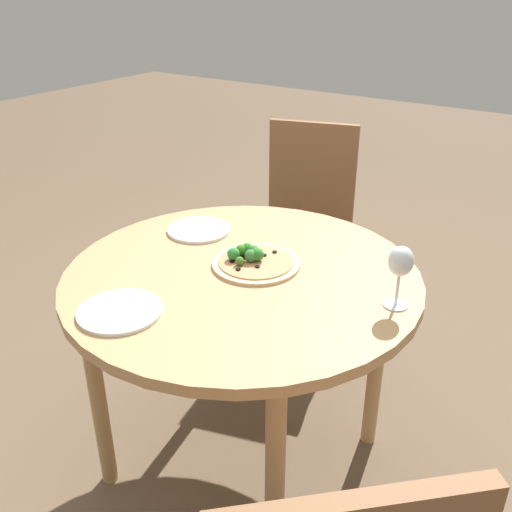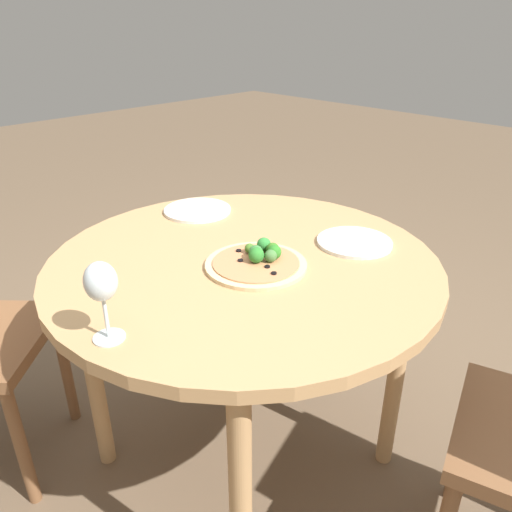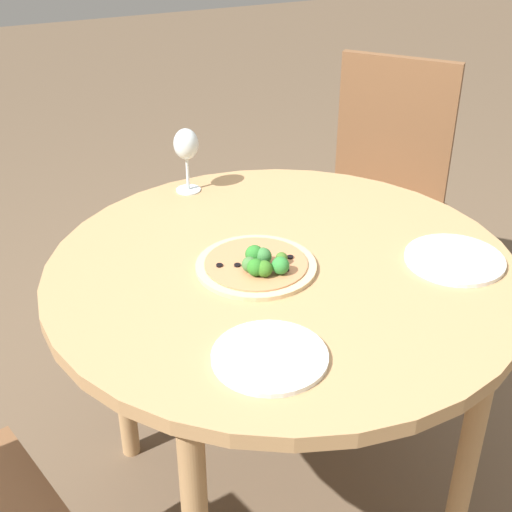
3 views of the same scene
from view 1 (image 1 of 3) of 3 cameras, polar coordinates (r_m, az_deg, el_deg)
The scene contains 7 objects.
ground_plane at distance 2.09m, azimuth -1.19°, elevation -19.53°, with size 12.00×12.00×0.00m, color brown.
dining_table at distance 1.68m, azimuth -1.40°, elevation -3.94°, with size 1.03×1.03×0.73m.
chair_2 at distance 2.48m, azimuth 4.87°, elevation 2.86°, with size 0.50×0.50×0.94m.
pizza at distance 1.68m, azimuth -0.25°, elevation -0.45°, with size 0.26×0.26×0.05m.
wine_glass at distance 1.47m, azimuth 14.26°, elevation -0.76°, with size 0.06×0.06×0.17m.
plate_near at distance 1.49m, azimuth -13.45°, elevation -5.40°, with size 0.22×0.22×0.01m.
plate_far at distance 1.91m, azimuth -5.74°, elevation 2.63°, with size 0.21×0.21×0.01m.
Camera 1 is at (1.18, 0.84, 1.51)m, focal length 40.00 mm.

